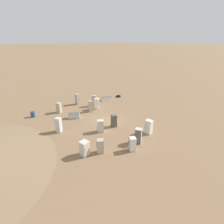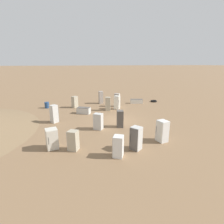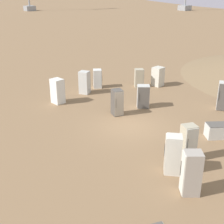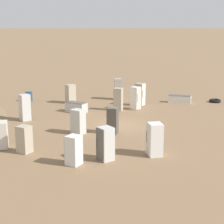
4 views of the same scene
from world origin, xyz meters
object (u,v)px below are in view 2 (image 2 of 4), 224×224
at_px(discarded_fridge_3, 118,146).
at_px(discarded_fridge_10, 101,97).
at_px(discarded_fridge_9, 73,140).
at_px(discarded_fridge_14, 117,103).
at_px(discarded_fridge_11, 54,114).
at_px(discarded_fridge_8, 52,139).
at_px(discarded_fridge_13, 120,119).
at_px(discarded_fridge_0, 98,121).
at_px(discarded_fridge_12, 117,100).
at_px(discarded_fridge_2, 84,110).
at_px(rusty_barrel, 47,105).
at_px(discarded_fridge_1, 108,104).
at_px(discarded_fridge_6, 162,131).
at_px(discarded_fridge_5, 136,138).
at_px(discarded_fridge_7, 75,102).
at_px(scrap_tire, 154,101).
at_px(discarded_fridge_4, 136,101).

distance_m(discarded_fridge_3, discarded_fridge_10, 16.16).
xyz_separation_m(discarded_fridge_9, discarded_fridge_14, (-6.86, -9.97, 0.18)).
xyz_separation_m(discarded_fridge_3, discarded_fridge_11, (3.95, -8.63, 0.20)).
xyz_separation_m(discarded_fridge_8, discarded_fridge_13, (-6.24, -2.73, 0.06)).
xyz_separation_m(discarded_fridge_0, discarded_fridge_12, (-4.69, -7.97, 0.17)).
bearing_deg(discarded_fridge_10, discarded_fridge_2, -126.64).
distance_m(discarded_fridge_11, rusty_barrel, 6.82).
height_order(discarded_fridge_10, discarded_fridge_14, discarded_fridge_10).
bearing_deg(discarded_fridge_10, discarded_fridge_1, -93.46).
relative_size(discarded_fridge_1, discarded_fridge_6, 1.04).
bearing_deg(discarded_fridge_5, discarded_fridge_0, -13.74).
bearing_deg(discarded_fridge_9, discarded_fridge_11, 42.70).
bearing_deg(discarded_fridge_2, discarded_fridge_7, -135.99).
relative_size(discarded_fridge_2, discarded_fridge_10, 0.95).
bearing_deg(discarded_fridge_8, discarded_fridge_13, -165.35).
bearing_deg(discarded_fridge_8, discarded_fridge_9, 146.19).
xyz_separation_m(discarded_fridge_13, rusty_barrel, (7.02, -10.13, -0.41)).
height_order(discarded_fridge_1, discarded_fridge_13, discarded_fridge_1).
height_order(discarded_fridge_3, discarded_fridge_12, discarded_fridge_12).
bearing_deg(discarded_fridge_0, discarded_fridge_3, -51.40).
distance_m(discarded_fridge_5, discarded_fridge_14, 11.55).
bearing_deg(discarded_fridge_12, discarded_fridge_2, -30.09).
bearing_deg(discarded_fridge_1, discarded_fridge_2, -152.63).
bearing_deg(discarded_fridge_0, discarded_fridge_14, 95.40).
height_order(discarded_fridge_0, discarded_fridge_14, discarded_fridge_14).
xyz_separation_m(discarded_fridge_6, discarded_fridge_14, (-0.03, -10.67, 0.05)).
xyz_separation_m(discarded_fridge_0, discarded_fridge_11, (3.90, -3.34, 0.17)).
bearing_deg(discarded_fridge_0, discarded_fridge_9, -89.79).
distance_m(discarded_fridge_6, rusty_barrel, 16.84).
xyz_separation_m(discarded_fridge_8, scrap_tire, (-15.48, -11.86, -0.64)).
bearing_deg(discarded_fridge_14, discarded_fridge_7, -71.28).
xyz_separation_m(discarded_fridge_1, discarded_fridge_6, (-1.35, 10.35, -0.03)).
distance_m(discarded_fridge_4, rusty_barrel, 13.17).
xyz_separation_m(discarded_fridge_11, rusty_barrel, (0.98, -6.73, -0.52)).
xyz_separation_m(discarded_fridge_1, discarded_fridge_8, (6.90, 8.99, -0.13)).
bearing_deg(discarded_fridge_11, discarded_fridge_2, 89.51).
relative_size(discarded_fridge_8, discarded_fridge_12, 0.82).
xyz_separation_m(discarded_fridge_11, discarded_fridge_14, (-8.08, -3.19, -0.02)).
bearing_deg(discarded_fridge_2, discarded_fridge_6, 57.71).
bearing_deg(discarded_fridge_10, discarded_fridge_3, -101.62).
bearing_deg(discarded_fridge_12, discarded_fridge_0, 6.28).
bearing_deg(discarded_fridge_0, discarded_fridge_11, 177.44).
height_order(discarded_fridge_2, discarded_fridge_8, discarded_fridge_8).
height_order(discarded_fridge_7, rusty_barrel, discarded_fridge_7).
bearing_deg(discarded_fridge_3, discarded_fridge_6, -43.00).
height_order(discarded_fridge_3, discarded_fridge_14, discarded_fridge_14).
distance_m(discarded_fridge_2, discarded_fridge_8, 9.29).
bearing_deg(rusty_barrel, discarded_fridge_6, 122.42).
distance_m(discarded_fridge_3, discarded_fridge_7, 14.52).
distance_m(discarded_fridge_4, discarded_fridge_5, 15.21).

